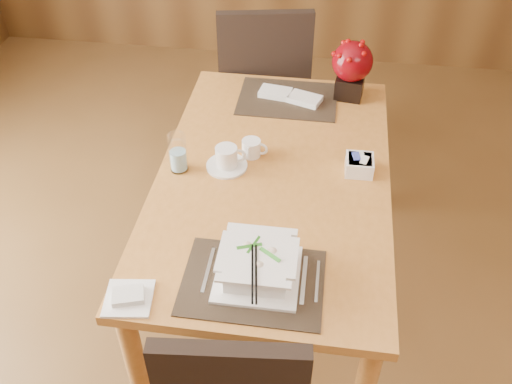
# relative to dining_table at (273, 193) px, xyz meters

# --- Properties ---
(dining_table) EXTENTS (0.90, 1.50, 0.75)m
(dining_table) POSITION_rel_dining_table_xyz_m (0.00, 0.00, 0.00)
(dining_table) COLOR #CC8338
(dining_table) RESTS_ON ground
(placemat_near) EXTENTS (0.45, 0.33, 0.01)m
(placemat_near) POSITION_rel_dining_table_xyz_m (0.00, -0.55, 0.10)
(placemat_near) COLOR black
(placemat_near) RESTS_ON dining_table
(placemat_far) EXTENTS (0.45, 0.33, 0.01)m
(placemat_far) POSITION_rel_dining_table_xyz_m (0.00, 0.55, 0.10)
(placemat_far) COLOR black
(placemat_far) RESTS_ON dining_table
(soup_setting) EXTENTS (0.27, 0.27, 0.11)m
(soup_setting) POSITION_rel_dining_table_xyz_m (0.01, -0.52, 0.15)
(soup_setting) COLOR white
(soup_setting) RESTS_ON dining_table
(coffee_cup) EXTENTS (0.16, 0.16, 0.09)m
(coffee_cup) POSITION_rel_dining_table_xyz_m (-0.19, 0.02, 0.14)
(coffee_cup) COLOR white
(coffee_cup) RESTS_ON dining_table
(water_glass) EXTENTS (0.09, 0.09, 0.16)m
(water_glass) POSITION_rel_dining_table_xyz_m (-0.37, -0.02, 0.18)
(water_glass) COLOR silver
(water_glass) RESTS_ON dining_table
(creamer_jug) EXTENTS (0.11, 0.11, 0.07)m
(creamer_jug) POSITION_rel_dining_table_xyz_m (-0.10, 0.11, 0.13)
(creamer_jug) COLOR white
(creamer_jug) RESTS_ON dining_table
(sugar_caddy) EXTENTS (0.11, 0.11, 0.06)m
(sugar_caddy) POSITION_rel_dining_table_xyz_m (0.33, 0.06, 0.13)
(sugar_caddy) COLOR white
(sugar_caddy) RESTS_ON dining_table
(berry_decor) EXTENTS (0.18, 0.18, 0.27)m
(berry_decor) POSITION_rel_dining_table_xyz_m (0.28, 0.62, 0.25)
(berry_decor) COLOR black
(berry_decor) RESTS_ON dining_table
(napkins_far) EXTENTS (0.31, 0.17, 0.03)m
(napkins_far) POSITION_rel_dining_table_xyz_m (0.02, 0.55, 0.12)
(napkins_far) COLOR white
(napkins_far) RESTS_ON dining_table
(bread_plate) EXTENTS (0.16, 0.16, 0.01)m
(bread_plate) POSITION_rel_dining_table_xyz_m (-0.37, -0.67, 0.10)
(bread_plate) COLOR white
(bread_plate) RESTS_ON dining_table
(far_chair) EXTENTS (0.57, 0.57, 1.04)m
(far_chair) POSITION_rel_dining_table_xyz_m (-0.17, 0.95, -0.06)
(far_chair) COLOR black
(far_chair) RESTS_ON ground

